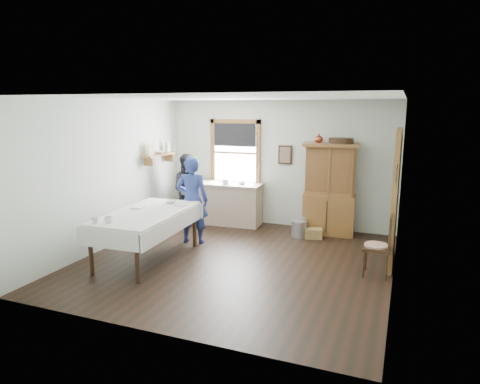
# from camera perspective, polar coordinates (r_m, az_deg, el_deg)

# --- Properties ---
(room) EXTENTS (5.01, 5.01, 2.70)m
(room) POSITION_cam_1_polar(r_m,az_deg,el_deg) (6.96, -0.61, 1.27)
(room) COLOR black
(room) RESTS_ON ground
(window) EXTENTS (1.18, 0.07, 1.48)m
(window) POSITION_cam_1_polar(r_m,az_deg,el_deg) (9.56, -0.65, 5.75)
(window) COLOR white
(window) RESTS_ON room
(doorway) EXTENTS (0.09, 1.14, 2.22)m
(doorway) POSITION_cam_1_polar(r_m,az_deg,el_deg) (7.34, 20.11, -0.39)
(doorway) COLOR #443D30
(doorway) RESTS_ON room
(wall_shelf) EXTENTS (0.24, 1.00, 0.44)m
(wall_shelf) POSITION_cam_1_polar(r_m,az_deg,el_deg) (9.36, -10.64, 5.06)
(wall_shelf) COLOR #98602F
(wall_shelf) RESTS_ON room
(framed_picture) EXTENTS (0.30, 0.04, 0.40)m
(framed_picture) POSITION_cam_1_polar(r_m,az_deg,el_deg) (9.19, 6.03, 4.94)
(framed_picture) COLOR #322011
(framed_picture) RESTS_ON room
(rug_beater) EXTENTS (0.01, 0.27, 0.27)m
(rug_beater) POSITION_cam_1_polar(r_m,az_deg,el_deg) (6.71, 20.25, 3.38)
(rug_beater) COLOR black
(rug_beater) RESTS_ON room
(work_counter) EXTENTS (1.63, 0.69, 0.91)m
(work_counter) POSITION_cam_1_polar(r_m,az_deg,el_deg) (9.47, -1.89, -1.53)
(work_counter) COLOR tan
(work_counter) RESTS_ON room
(china_hutch) EXTENTS (1.13, 0.61, 1.85)m
(china_hutch) POSITION_cam_1_polar(r_m,az_deg,el_deg) (8.79, 11.86, 0.34)
(china_hutch) COLOR #98602F
(china_hutch) RESTS_ON room
(dining_table) EXTENTS (1.20, 2.14, 0.84)m
(dining_table) POSITION_cam_1_polar(r_m,az_deg,el_deg) (7.43, -12.24, -5.74)
(dining_table) COLOR silver
(dining_table) RESTS_ON room
(spindle_chair) EXTENTS (0.45, 0.45, 0.98)m
(spindle_chair) POSITION_cam_1_polar(r_m,az_deg,el_deg) (6.91, 17.81, -6.72)
(spindle_chair) COLOR #322011
(spindle_chair) RESTS_ON room
(pail) EXTENTS (0.40, 0.40, 0.33)m
(pail) POSITION_cam_1_polar(r_m,az_deg,el_deg) (8.65, 7.90, -4.88)
(pail) COLOR #A1A4AA
(pail) RESTS_ON room
(wicker_basket) EXTENTS (0.38, 0.31, 0.20)m
(wicker_basket) POSITION_cam_1_polar(r_m,az_deg,el_deg) (8.62, 9.77, -5.46)
(wicker_basket) COLOR olive
(wicker_basket) RESTS_ON room
(woman_blue) EXTENTS (0.63, 0.49, 1.54)m
(woman_blue) POSITION_cam_1_polar(r_m,az_deg,el_deg) (8.13, -6.38, -1.51)
(woman_blue) COLOR navy
(woman_blue) RESTS_ON room
(figure_dark) EXTENTS (0.87, 0.81, 1.44)m
(figure_dark) POSITION_cam_1_polar(r_m,az_deg,el_deg) (9.41, -6.80, -0.04)
(figure_dark) COLOR black
(figure_dark) RESTS_ON room
(table_cup_a) EXTENTS (0.15, 0.15, 0.10)m
(table_cup_a) POSITION_cam_1_polar(r_m,az_deg,el_deg) (6.78, -17.13, -3.55)
(table_cup_a) COLOR silver
(table_cup_a) RESTS_ON dining_table
(table_cup_b) EXTENTS (0.12, 0.12, 0.10)m
(table_cup_b) POSITION_cam_1_polar(r_m,az_deg,el_deg) (6.80, -18.78, -3.60)
(table_cup_b) COLOR silver
(table_cup_b) RESTS_ON dining_table
(table_bowl) EXTENTS (0.26, 0.26, 0.06)m
(table_bowl) POSITION_cam_1_polar(r_m,az_deg,el_deg) (7.91, -9.13, -1.24)
(table_bowl) COLOR silver
(table_bowl) RESTS_ON dining_table
(counter_book) EXTENTS (0.26, 0.27, 0.02)m
(counter_book) POSITION_cam_1_polar(r_m,az_deg,el_deg) (9.59, -2.78, 1.48)
(counter_book) COLOR brown
(counter_book) RESTS_ON work_counter
(counter_bowl) EXTENTS (0.24, 0.24, 0.06)m
(counter_bowl) POSITION_cam_1_polar(r_m,az_deg,el_deg) (9.23, 0.27, 1.22)
(counter_bowl) COLOR silver
(counter_bowl) RESTS_ON work_counter
(shelf_bowl) EXTENTS (0.22, 0.22, 0.05)m
(shelf_bowl) POSITION_cam_1_polar(r_m,az_deg,el_deg) (9.37, -10.61, 5.21)
(shelf_bowl) COLOR silver
(shelf_bowl) RESTS_ON wall_shelf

